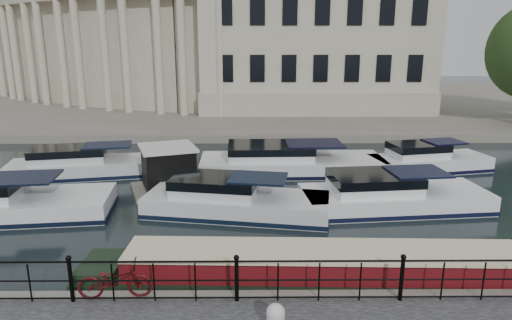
{
  "coord_description": "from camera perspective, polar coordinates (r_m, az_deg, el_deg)",
  "views": [
    {
      "loc": [
        0.39,
        -12.18,
        6.69
      ],
      "look_at": [
        0.5,
        2.0,
        3.0
      ],
      "focal_mm": 32.0,
      "sensor_mm": 36.0,
      "label": 1
    }
  ],
  "objects": [
    {
      "name": "harbour_hut",
      "position": [
        21.22,
        -10.87,
        -1.37
      ],
      "size": [
        3.99,
        3.66,
        2.2
      ],
      "rotation": [
        0.0,
        0.0,
        0.34
      ],
      "color": "#6B665B",
      "rests_on": "ground_plane"
    },
    {
      "name": "narrowboat",
      "position": [
        13.17,
        8.4,
        -14.29
      ],
      "size": [
        13.63,
        2.23,
        1.5
      ],
      "rotation": [
        0.0,
        0.0,
        -0.03
      ],
      "color": "black",
      "rests_on": "ground_plane"
    },
    {
      "name": "bicycle",
      "position": [
        12.05,
        -17.19,
        -14.19
      ],
      "size": [
        1.85,
        0.79,
        0.95
      ],
      "primitive_type": "imported",
      "rotation": [
        0.0,
        0.0,
        1.66
      ],
      "color": "#430C0E",
      "rests_on": "near_quay"
    },
    {
      "name": "cabin_cruisers",
      "position": [
        21.12,
        -3.1,
        -2.85
      ],
      "size": [
        27.22,
        10.2,
        1.99
      ],
      "color": "white",
      "rests_on": "ground_plane"
    },
    {
      "name": "mooring_bollard",
      "position": [
        10.55,
        2.46,
        -19.1
      ],
      "size": [
        0.55,
        0.55,
        0.62
      ],
      "color": "silver",
      "rests_on": "near_quay"
    },
    {
      "name": "civic_building",
      "position": [
        46.91,
        -2.21,
        15.01
      ],
      "size": [
        53.55,
        31.84,
        16.85
      ],
      "color": "#ADA38C",
      "rests_on": "far_bank"
    },
    {
      "name": "ground_plane",
      "position": [
        13.9,
        -2.06,
        -14.19
      ],
      "size": [
        160.0,
        160.0,
        0.0
      ],
      "primitive_type": "plane",
      "color": "black",
      "rests_on": "ground"
    },
    {
      "name": "far_bank",
      "position": [
        51.58,
        -0.87,
        7.45
      ],
      "size": [
        120.0,
        42.0,
        0.55
      ],
      "primitive_type": "cube",
      "color": "#6B665B",
      "rests_on": "ground_plane"
    },
    {
      "name": "railing",
      "position": [
        11.35,
        -2.44,
        -14.34
      ],
      "size": [
        24.14,
        0.14,
        1.22
      ],
      "color": "black",
      "rests_on": "near_quay"
    }
  ]
}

